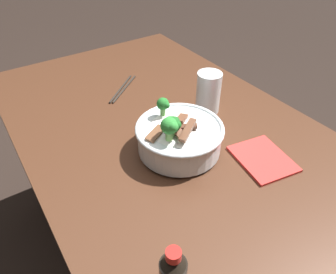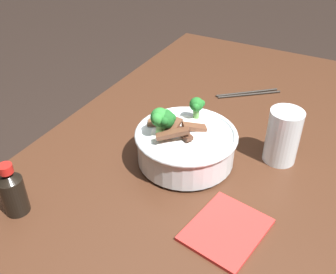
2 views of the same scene
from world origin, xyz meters
name	(u,v)px [view 2 (image 2 of 2)]	position (x,y,z in m)	size (l,w,h in m)	color
dining_table	(213,166)	(0.00, 0.00, 0.67)	(1.37, 0.84, 0.76)	#472819
rice_bowl	(185,142)	(0.12, -0.03, 0.81)	(0.24, 0.24, 0.15)	silver
drinking_glass	(282,140)	(0.00, 0.17, 0.81)	(0.08, 0.08, 0.14)	white
chopsticks_pair	(247,93)	(-0.28, -0.01, 0.76)	(0.15, 0.17, 0.01)	#28231E
soy_sauce_bottle	(13,191)	(0.43, -0.27, 0.81)	(0.05, 0.05, 0.12)	black
folded_napkin	(226,230)	(0.28, 0.14, 0.76)	(0.16, 0.13, 0.01)	red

